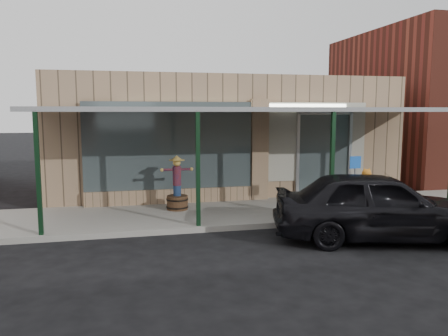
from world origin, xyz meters
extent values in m
plane|color=black|center=(0.00, 0.00, 0.00)|extent=(120.00, 120.00, 0.00)
cube|color=gray|center=(0.00, 3.60, 0.07)|extent=(40.00, 3.20, 0.15)
cube|color=#8B7055|center=(0.00, 8.20, 2.10)|extent=(12.00, 6.00, 4.20)
cube|color=#424E51|center=(-2.20, 5.05, 1.90)|extent=(5.20, 0.06, 2.80)
cube|color=#424E51|center=(3.00, 5.18, 1.50)|extent=(1.80, 0.06, 2.80)
cube|color=#8B7055|center=(0.70, 5.10, 1.70)|extent=(0.55, 0.30, 3.40)
cube|color=#8B7055|center=(-2.20, 5.10, 0.35)|extent=(5.20, 0.30, 0.50)
cube|color=#9E9C8C|center=(0.00, 5.17, 2.00)|extent=(9.00, 0.02, 2.60)
cube|color=white|center=(0.00, 5.14, 3.20)|extent=(7.50, 0.03, 0.10)
cube|color=gray|center=(0.00, 3.60, 3.05)|extent=(12.00, 3.00, 0.12)
cube|color=black|center=(-5.50, 2.15, 1.55)|extent=(0.10, 0.10, 2.95)
cube|color=black|center=(-1.80, 2.15, 1.55)|extent=(0.10, 0.10, 2.95)
cube|color=black|center=(1.80, 2.15, 1.55)|extent=(0.10, 0.10, 2.95)
cylinder|color=#46321C|center=(-2.10, 4.11, 0.35)|extent=(0.70, 0.70, 0.41)
cylinder|color=navy|center=(-2.10, 4.11, 0.71)|extent=(0.26, 0.26, 0.31)
cylinder|color=maroon|center=(-2.10, 4.11, 1.15)|extent=(0.28, 0.28, 0.56)
sphere|color=gold|center=(-2.10, 4.11, 1.53)|extent=(0.22, 0.22, 0.22)
cone|color=gold|center=(-2.10, 4.11, 1.67)|extent=(0.37, 0.37, 0.14)
cylinder|color=#46321C|center=(4.66, 3.73, 0.38)|extent=(0.81, 0.81, 0.45)
ellipsoid|color=orange|center=(4.66, 3.73, 0.75)|extent=(0.36, 0.36, 0.29)
cylinder|color=#4C471E|center=(4.66, 3.73, 0.92)|extent=(0.05, 0.05, 0.07)
cylinder|color=gray|center=(2.62, 2.40, 0.80)|extent=(0.04, 0.04, 1.29)
cube|color=blue|center=(2.62, 2.40, 1.61)|extent=(0.34, 0.04, 0.34)
imported|color=black|center=(2.17, 0.50, 0.82)|extent=(5.15, 3.11, 1.64)
ellipsoid|color=orange|center=(2.35, 1.32, 1.16)|extent=(0.32, 0.27, 0.41)
sphere|color=orange|center=(2.35, 1.36, 1.45)|extent=(0.23, 0.23, 0.23)
cylinder|color=#16651F|center=(2.35, 1.32, 1.33)|extent=(0.16, 0.16, 0.02)
camera|label=1|loc=(-3.53, -8.41, 2.98)|focal=35.00mm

